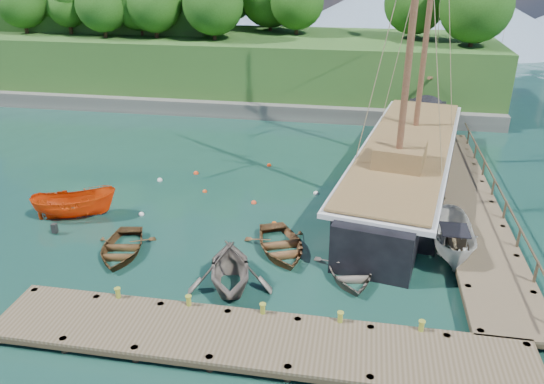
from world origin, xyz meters
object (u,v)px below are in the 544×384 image
Objects in this scene: rowboat_2 at (281,251)px; rowboat_1 at (230,287)px; rowboat_3 at (349,275)px; schooner at (405,169)px; cabin_boat_white at (451,256)px; motorboat_orange at (77,217)px; rowboat_0 at (122,254)px.

rowboat_1 is at bearing -139.46° from rowboat_2.
rowboat_1 is at bearing -172.25° from rowboat_3.
cabin_boat_white is at bearing -66.07° from schooner.
schooner is at bearing -87.26° from motorboat_orange.
rowboat_1 reaches higher than motorboat_orange.
schooner is at bearing 27.55° from rowboat_0.
rowboat_1 is 0.15× the size of schooner.
motorboat_orange is at bearing 138.97° from rowboat_1.
rowboat_1 is 0.85× the size of cabin_boat_white.
cabin_boat_white is (19.96, -0.65, 0.00)m from motorboat_orange.
rowboat_1 reaches higher than rowboat_2.
motorboat_orange is 19.97m from cabin_boat_white.
schooner is (-1.90, 8.09, 1.18)m from cabin_boat_white.
rowboat_3 is at bearing -9.70° from rowboat_0.
rowboat_0 is 11.02m from rowboat_3.
rowboat_0 is at bearing -131.79° from schooner.
rowboat_0 is 5.25m from motorboat_orange.
rowboat_1 is 1.06× the size of rowboat_3.
rowboat_1 is 1.00× the size of rowboat_2.
rowboat_3 is (3.40, -1.51, 0.00)m from rowboat_2.
rowboat_3 is 0.80× the size of cabin_boat_white.
rowboat_0 is 0.99× the size of rowboat_3.
rowboat_0 is 0.93× the size of rowboat_2.
rowboat_2 reaches higher than rowboat_0.
rowboat_1 reaches higher than cabin_boat_white.
motorboat_orange is at bearing -146.86° from schooner.
cabin_boat_white is (15.83, 2.59, 0.00)m from rowboat_0.
rowboat_1 is 11.26m from motorboat_orange.
motorboat_orange is at bearing -179.98° from cabin_boat_white.
rowboat_0 is 7.77m from rowboat_2.
schooner is (18.06, 7.45, 1.18)m from motorboat_orange.
cabin_boat_white is at bearing 15.35° from rowboat_3.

